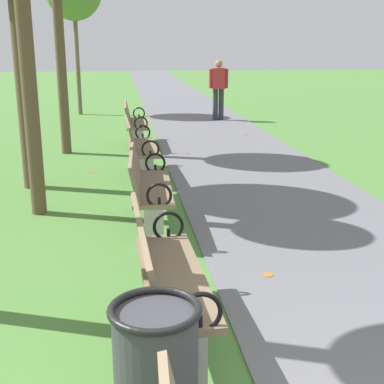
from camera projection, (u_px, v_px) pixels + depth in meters
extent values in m
cube|color=slate|center=(180.00, 102.00, 19.11)|extent=(2.70, 44.00, 0.02)
cube|color=#7A664C|center=(173.00, 277.00, 3.82)|extent=(0.49, 1.61, 0.05)
cube|color=#7A664C|center=(146.00, 249.00, 3.72)|extent=(0.17, 1.60, 0.40)
cube|color=#99968E|center=(190.00, 366.00, 3.18)|extent=(0.20, 0.13, 0.45)
cube|color=#99968E|center=(162.00, 267.00, 4.59)|extent=(0.20, 0.13, 0.45)
torus|color=black|center=(200.00, 313.00, 3.07)|extent=(0.27, 0.04, 0.27)
cylinder|color=black|center=(200.00, 325.00, 3.09)|extent=(0.03, 0.03, 0.12)
torus|color=black|center=(168.00, 226.00, 4.51)|extent=(0.27, 0.04, 0.27)
cylinder|color=black|center=(168.00, 235.00, 4.54)|extent=(0.03, 0.03, 0.12)
cube|color=#7A664C|center=(152.00, 187.00, 6.18)|extent=(0.51, 1.62, 0.05)
cube|color=#7A664C|center=(135.00, 169.00, 6.10)|extent=(0.19, 1.60, 0.40)
cube|color=#99968E|center=(154.00, 229.00, 5.53)|extent=(0.20, 0.13, 0.45)
cube|color=#99968E|center=(151.00, 191.00, 6.95)|extent=(0.20, 0.13, 0.45)
torus|color=black|center=(159.00, 196.00, 5.42)|extent=(0.27, 0.04, 0.27)
cylinder|color=black|center=(159.00, 203.00, 5.44)|extent=(0.03, 0.03, 0.12)
torus|color=black|center=(155.00, 163.00, 6.88)|extent=(0.27, 0.04, 0.27)
cylinder|color=black|center=(155.00, 169.00, 6.90)|extent=(0.03, 0.03, 0.12)
cube|color=#7A664C|center=(143.00, 147.00, 8.51)|extent=(0.49, 1.61, 0.05)
cube|color=#7A664C|center=(130.00, 134.00, 8.42)|extent=(0.17, 1.60, 0.40)
cube|color=#99968E|center=(147.00, 173.00, 7.88)|extent=(0.20, 0.13, 0.45)
cube|color=#99968E|center=(140.00, 153.00, 9.28)|extent=(0.20, 0.13, 0.45)
torus|color=black|center=(150.00, 149.00, 7.77)|extent=(0.27, 0.04, 0.27)
cylinder|color=black|center=(150.00, 155.00, 7.79)|extent=(0.03, 0.03, 0.12)
torus|color=black|center=(143.00, 132.00, 9.21)|extent=(0.27, 0.04, 0.27)
cylinder|color=black|center=(143.00, 137.00, 9.23)|extent=(0.03, 0.03, 0.12)
cube|color=#7A664C|center=(137.00, 124.00, 10.98)|extent=(0.46, 1.61, 0.05)
cube|color=#7A664C|center=(128.00, 113.00, 10.90)|extent=(0.14, 1.60, 0.40)
cube|color=#99968E|center=(138.00, 142.00, 10.35)|extent=(0.20, 0.12, 0.45)
cube|color=#99968E|center=(137.00, 130.00, 11.76)|extent=(0.20, 0.12, 0.45)
torus|color=black|center=(141.00, 123.00, 10.23)|extent=(0.27, 0.03, 0.27)
cylinder|color=black|center=(141.00, 128.00, 10.26)|extent=(0.03, 0.03, 0.12)
torus|color=black|center=(139.00, 113.00, 11.69)|extent=(0.27, 0.03, 0.27)
cylinder|color=black|center=(139.00, 117.00, 11.71)|extent=(0.03, 0.03, 0.12)
cylinder|color=brown|center=(30.00, 91.00, 6.35)|extent=(0.19, 0.19, 3.08)
cylinder|color=brown|center=(23.00, 85.00, 7.57)|extent=(0.23, 0.23, 3.03)
cylinder|color=brown|center=(61.00, 60.00, 9.94)|extent=(0.19, 0.19, 3.57)
cylinder|color=brown|center=(78.00, 63.00, 15.59)|extent=(0.12, 0.12, 3.02)
cylinder|color=#2D2D38|center=(221.00, 104.00, 14.62)|extent=(0.14, 0.14, 0.85)
cylinder|color=#2D2D38|center=(215.00, 105.00, 14.61)|extent=(0.14, 0.14, 0.85)
cube|color=#B22D2D|center=(219.00, 79.00, 14.42)|extent=(0.35, 0.23, 0.56)
sphere|color=#9E7051|center=(219.00, 64.00, 14.31)|extent=(0.20, 0.20, 0.20)
cylinder|color=#B22D2D|center=(227.00, 78.00, 14.44)|extent=(0.09, 0.09, 0.52)
cylinder|color=#B22D2D|center=(211.00, 79.00, 14.40)|extent=(0.09, 0.09, 0.52)
cylinder|color=#38383D|center=(156.00, 382.00, 2.75)|extent=(0.44, 0.44, 0.80)
torus|color=black|center=(155.00, 309.00, 2.64)|extent=(0.48, 0.48, 0.04)
cylinder|color=#AD6B23|center=(240.00, 162.00, 9.55)|extent=(0.08, 0.08, 0.00)
cylinder|color=brown|center=(187.00, 153.00, 10.27)|extent=(0.14, 0.14, 0.00)
cylinder|color=#93511E|center=(56.00, 137.00, 12.15)|extent=(0.13, 0.13, 0.00)
cylinder|color=#93511E|center=(92.00, 172.00, 8.86)|extent=(0.13, 0.13, 0.00)
cylinder|color=#AD6B23|center=(268.00, 275.00, 4.91)|extent=(0.13, 0.13, 0.00)
cylinder|color=brown|center=(245.00, 135.00, 12.34)|extent=(0.11, 0.11, 0.00)
cylinder|color=#AD6B23|center=(112.00, 139.00, 11.86)|extent=(0.14, 0.14, 0.00)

